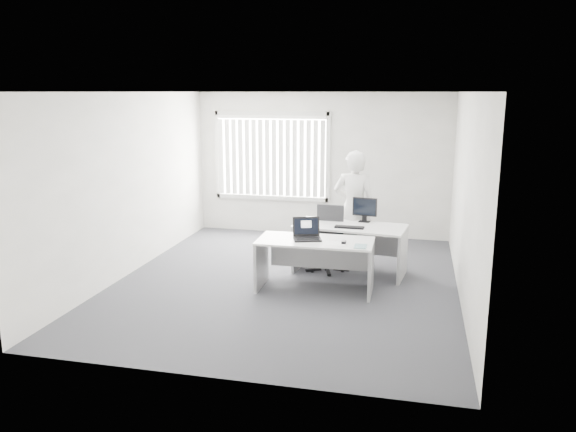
% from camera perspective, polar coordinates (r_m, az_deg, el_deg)
% --- Properties ---
extents(ground, '(6.00, 6.00, 0.00)m').
position_cam_1_polar(ground, '(8.52, -0.16, -6.69)').
color(ground, '#48494E').
rests_on(ground, ground).
extents(wall_back, '(5.00, 0.02, 2.80)m').
position_cam_1_polar(wall_back, '(11.07, 3.40, 5.21)').
color(wall_back, silver).
rests_on(wall_back, ground).
extents(wall_front, '(5.00, 0.02, 2.80)m').
position_cam_1_polar(wall_front, '(5.36, -7.52, -2.77)').
color(wall_front, silver).
rests_on(wall_front, ground).
extents(wall_left, '(0.02, 6.00, 2.80)m').
position_cam_1_polar(wall_left, '(9.06, -15.77, 3.14)').
color(wall_left, silver).
rests_on(wall_left, ground).
extents(wall_right, '(0.02, 6.00, 2.80)m').
position_cam_1_polar(wall_right, '(7.98, 17.60, 1.81)').
color(wall_right, silver).
rests_on(wall_right, ground).
extents(ceiling, '(5.00, 6.00, 0.02)m').
position_cam_1_polar(ceiling, '(8.04, -0.17, 12.50)').
color(ceiling, silver).
rests_on(ceiling, wall_back).
extents(window, '(2.32, 0.06, 1.76)m').
position_cam_1_polar(window, '(11.23, -1.69, 6.10)').
color(window, beige).
rests_on(window, wall_back).
extents(blinds, '(2.20, 0.10, 1.50)m').
position_cam_1_polar(blinds, '(11.17, -1.77, 5.91)').
color(blinds, white).
rests_on(blinds, wall_back).
extents(desk_near, '(1.65, 0.79, 0.75)m').
position_cam_1_polar(desk_near, '(8.03, 2.77, -3.88)').
color(desk_near, silver).
rests_on(desk_near, ground).
extents(desk_far, '(1.78, 1.01, 0.77)m').
position_cam_1_polar(desk_far, '(8.83, 6.31, -2.29)').
color(desk_far, silver).
rests_on(desk_far, ground).
extents(office_chair, '(0.62, 0.62, 1.03)m').
position_cam_1_polar(office_chair, '(9.01, 4.07, -3.50)').
color(office_chair, black).
rests_on(office_chair, ground).
extents(person, '(0.72, 0.51, 1.89)m').
position_cam_1_polar(person, '(9.24, 6.74, 0.82)').
color(person, silver).
rests_on(person, ground).
extents(laptop, '(0.47, 0.44, 0.30)m').
position_cam_1_polar(laptop, '(7.93, 1.99, -1.40)').
color(laptop, black).
rests_on(laptop, desk_near).
extents(paper_sheet, '(0.29, 0.21, 0.00)m').
position_cam_1_polar(paper_sheet, '(7.82, 4.89, -2.78)').
color(paper_sheet, white).
rests_on(paper_sheet, desk_near).
extents(mouse, '(0.07, 0.11, 0.04)m').
position_cam_1_polar(mouse, '(7.82, 5.69, -2.61)').
color(mouse, '#B9B9BC').
rests_on(mouse, paper_sheet).
extents(booklet, '(0.17, 0.23, 0.01)m').
position_cam_1_polar(booklet, '(7.68, 7.38, -3.07)').
color(booklet, silver).
rests_on(booklet, desk_near).
extents(keyboard, '(0.45, 0.16, 0.02)m').
position_cam_1_polar(keyboard, '(8.60, 6.25, -1.14)').
color(keyboard, black).
rests_on(keyboard, desk_far).
extents(monitor, '(0.40, 0.17, 0.39)m').
position_cam_1_polar(monitor, '(8.98, 7.80, 0.62)').
color(monitor, black).
rests_on(monitor, desk_far).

